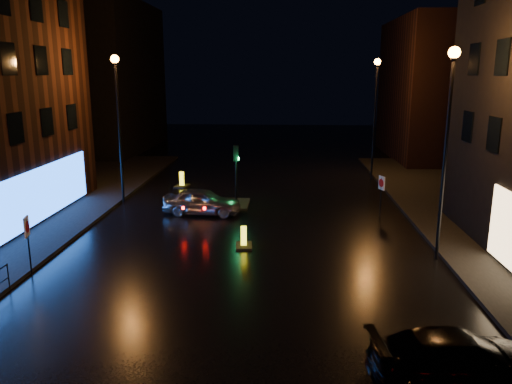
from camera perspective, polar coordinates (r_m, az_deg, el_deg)
ground at (r=15.59m, az=-2.84°, el=-14.92°), size 120.00×120.00×0.00m
building_far_left at (r=51.71m, az=-16.91°, el=12.43°), size 8.00×16.00×14.00m
building_far_right at (r=47.60m, az=20.14°, el=10.95°), size 8.00×14.00×12.00m
street_lamp_lfar at (r=29.23m, az=-15.52°, el=9.35°), size 0.44×0.44×8.37m
street_lamp_rnear at (r=20.69m, az=21.11°, el=7.44°), size 0.44×0.44×8.37m
street_lamp_rfar at (r=36.23m, az=13.49°, el=10.17°), size 0.44×0.44×8.37m
traffic_signal at (r=28.62m, az=-2.26°, el=-0.52°), size 1.40×2.40×3.45m
silver_hatchback at (r=26.89m, az=-6.18°, el=-1.07°), size 4.24×1.99×1.41m
dark_sedan at (r=13.71m, az=22.26°, el=-17.19°), size 4.62×2.30×1.29m
bollard_near at (r=21.89m, az=-1.41°, el=-5.76°), size 0.80×1.12×0.93m
bollard_far at (r=33.66m, az=-8.47°, el=0.97°), size 0.98×1.28×1.01m
road_sign_left at (r=20.25m, az=-24.68°, el=-4.16°), size 0.18×0.55×2.28m
road_sign_right at (r=26.82m, az=14.14°, el=0.62°), size 0.25×0.51×2.19m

